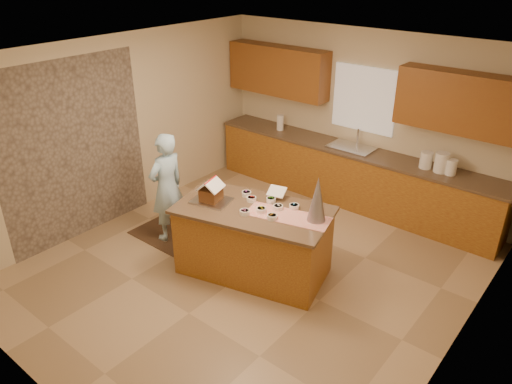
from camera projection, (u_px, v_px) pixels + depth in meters
floor at (252, 268)px, 6.34m from camera, size 5.50×5.50×0.00m
ceiling at (251, 57)px, 5.12m from camera, size 5.50×5.50×0.00m
wall_back at (363, 118)px, 7.64m from camera, size 5.50×5.50×0.00m
wall_front at (30, 286)px, 3.82m from camera, size 5.50×5.50×0.00m
wall_left at (121, 129)px, 7.14m from camera, size 5.50×5.50×0.00m
wall_right at (469, 247)px, 4.32m from camera, size 5.50×5.50×0.00m
stone_accent at (74, 152)px, 6.62m from camera, size 0.00×2.50×2.50m
window_curtain at (364, 99)px, 7.48m from camera, size 1.05×0.03×1.00m
back_counter_base at (349, 176)px, 7.84m from camera, size 4.80×0.60×0.88m
back_counter_top at (351, 150)px, 7.63m from camera, size 4.85×0.63×0.04m
upper_cabinet_left at (278, 70)px, 8.14m from camera, size 1.85×0.35×0.80m
upper_cabinet_right at (467, 104)px, 6.39m from camera, size 1.85×0.35×0.80m
sink at (351, 150)px, 7.64m from camera, size 0.70×0.45×0.12m
faucet at (358, 137)px, 7.68m from camera, size 0.03×0.03×0.28m
island_base at (253, 242)px, 6.08m from camera, size 1.96×1.32×0.88m
island_top at (253, 210)px, 5.87m from camera, size 2.06×1.42×0.04m
table_runner at (288, 216)px, 5.70m from camera, size 1.06×0.60×0.01m
baking_tray at (211, 201)px, 6.02m from camera, size 0.53×0.44×0.02m
cookbook at (277, 192)px, 6.08m from camera, size 0.26×0.22×0.09m
tinsel_tree at (317, 199)px, 5.49m from camera, size 0.27×0.27×0.55m
rug at (169, 235)px, 7.06m from camera, size 1.06×0.69×0.01m
boy at (167, 187)px, 6.67m from camera, size 0.38×0.57×1.56m
canister_a at (426, 160)px, 6.90m from camera, size 0.17×0.17×0.24m
canister_b at (442, 162)px, 6.77m from camera, size 0.20×0.20×0.28m
canister_c at (451, 167)px, 6.70m from camera, size 0.15×0.15×0.22m
paper_towel at (280, 123)px, 8.35m from camera, size 0.12×0.12×0.26m
gingerbread_house at (211, 192)px, 5.97m from camera, size 0.33×0.34×0.28m
candy_bowls at (265, 205)px, 5.88m from camera, size 0.79×0.60×0.05m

